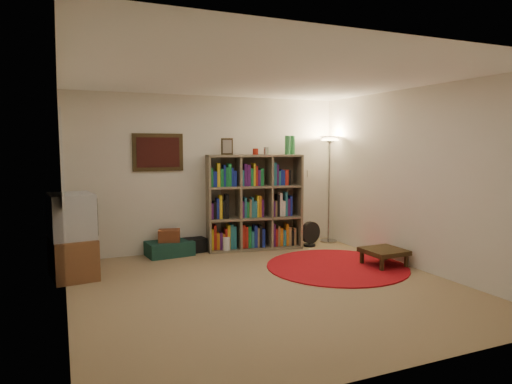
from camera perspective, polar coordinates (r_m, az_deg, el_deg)
room at (r=5.41m, az=0.80°, el=1.06°), size 4.54×4.54×2.54m
bookshelf at (r=7.51m, az=-0.42°, el=-1.45°), size 1.61×0.68×1.87m
floor_lamp at (r=8.07m, az=9.19°, el=4.64°), size 0.46×0.46×1.86m
floor_fan at (r=7.80m, az=6.79°, el=-5.23°), size 0.38×0.23×0.42m
tv_stand at (r=6.38m, az=-21.96°, el=-5.27°), size 0.62×0.82×1.10m
suitcase at (r=7.28m, az=-10.76°, el=-6.93°), size 0.74×0.52×0.22m
wicker_basket at (r=7.21m, az=-10.80°, el=-5.38°), size 0.38×0.31×0.19m
duffel_bag at (r=7.45m, az=-7.66°, el=-6.57°), size 0.36×0.32×0.22m
paper_towel at (r=7.36m, az=-3.72°, el=-6.61°), size 0.13×0.13×0.24m
red_rug at (r=6.62m, az=10.07°, el=-9.12°), size 1.98×1.98×0.02m
side_table at (r=6.76m, az=15.70°, el=-7.21°), size 0.55×0.55×0.25m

